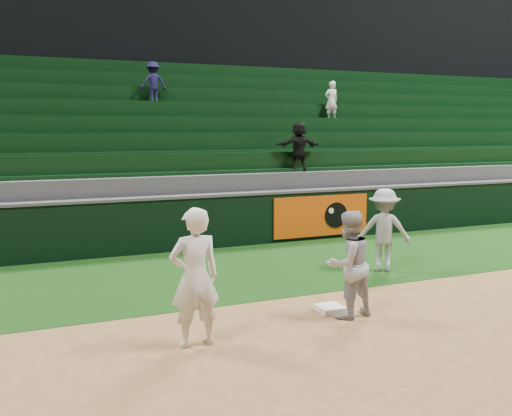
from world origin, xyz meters
The scene contains 9 objects.
ground centered at (0.00, 0.00, 0.00)m, with size 70.00×70.00×0.00m, color brown.
foul_grass centered at (0.00, 3.00, 0.00)m, with size 36.00×4.20×0.01m, color black.
upper_deck centered at (0.00, 17.45, 6.00)m, with size 40.00×12.00×12.00m, color black.
first_base centered at (0.32, 0.04, 0.04)m, with size 0.38×0.38×0.09m, color white.
first_baseman centered at (-1.94, -0.47, 0.89)m, with size 0.65×0.42×1.77m, color silver.
baserunner centered at (0.44, -0.27, 0.78)m, with size 0.76×0.59×1.57m, color #A2A4AD.
base_coach centered at (2.53, 1.79, 0.80)m, with size 1.03×0.59×1.59m, color #9DA0AB.
field_wall centered at (0.03, 5.20, 0.63)m, with size 36.00×0.45×1.25m.
stadium_seating centered at (-0.01, 8.97, 1.70)m, with size 36.00×5.95×4.85m.
Camera 1 is at (-3.96, -7.16, 2.73)m, focal length 40.00 mm.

